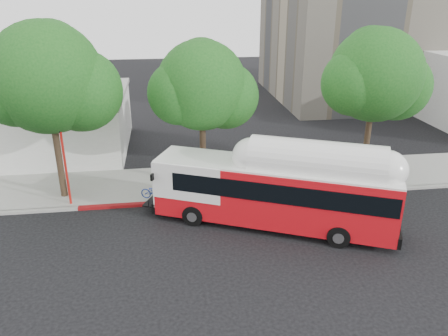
% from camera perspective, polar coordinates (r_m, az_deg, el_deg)
% --- Properties ---
extents(ground, '(120.00, 120.00, 0.00)m').
position_cam_1_polar(ground, '(21.27, 1.57, -8.90)').
color(ground, black).
rests_on(ground, ground).
extents(sidewalk, '(60.00, 5.00, 0.15)m').
position_cam_1_polar(sidewalk, '(26.96, -0.67, -1.68)').
color(sidewalk, gray).
rests_on(sidewalk, ground).
extents(curb_strip, '(60.00, 0.30, 0.15)m').
position_cam_1_polar(curb_strip, '(24.62, 0.10, -4.10)').
color(curb_strip, gray).
rests_on(curb_strip, ground).
extents(red_curb_segment, '(10.00, 0.32, 0.16)m').
position_cam_1_polar(red_curb_segment, '(24.43, -6.91, -4.49)').
color(red_curb_segment, maroon).
rests_on(red_curb_segment, ground).
extents(street_tree_left, '(6.67, 5.80, 9.74)m').
position_cam_1_polar(street_tree_left, '(24.54, -20.96, 10.48)').
color(street_tree_left, '#2D2116').
rests_on(street_tree_left, ground).
extents(street_tree_mid, '(5.75, 5.00, 8.62)m').
position_cam_1_polar(street_tree_mid, '(24.67, -1.99, 10.31)').
color(street_tree_mid, '#2D2116').
rests_on(street_tree_mid, ground).
extents(street_tree_right, '(6.21, 5.40, 9.18)m').
position_cam_1_polar(street_tree_right, '(27.31, 19.89, 10.94)').
color(street_tree_right, '#2D2116').
rests_on(street_tree_right, ground).
extents(low_commercial_bldg, '(16.20, 10.20, 4.25)m').
position_cam_1_polar(low_commercial_bldg, '(34.91, -25.94, 5.29)').
color(low_commercial_bldg, silver).
rests_on(low_commercial_bldg, ground).
extents(transit_bus, '(12.35, 7.15, 3.72)m').
position_cam_1_polar(transit_bus, '(21.57, 6.66, -3.35)').
color(transit_bus, red).
rests_on(transit_bus, ground).
extents(signal_pole, '(0.13, 0.43, 4.53)m').
position_cam_1_polar(signal_pole, '(24.57, -19.98, 0.16)').
color(signal_pole, red).
rests_on(signal_pole, ground).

